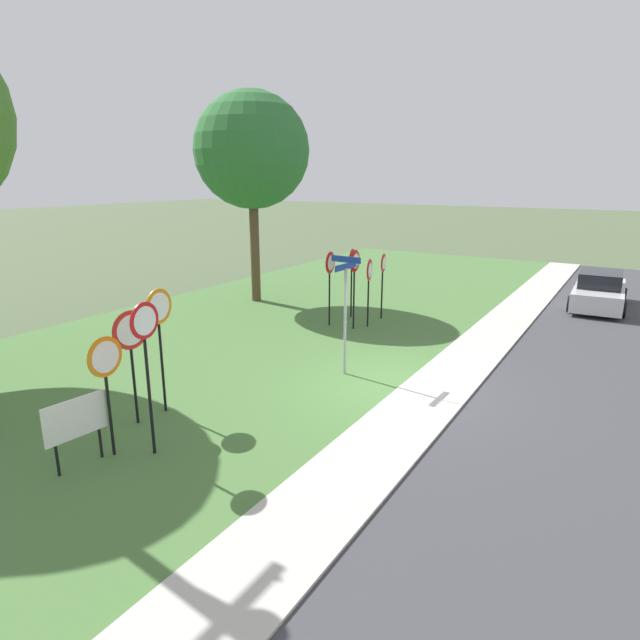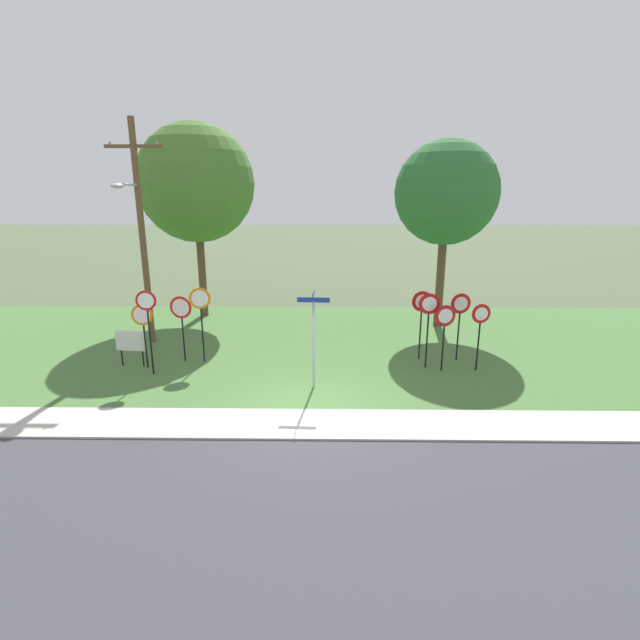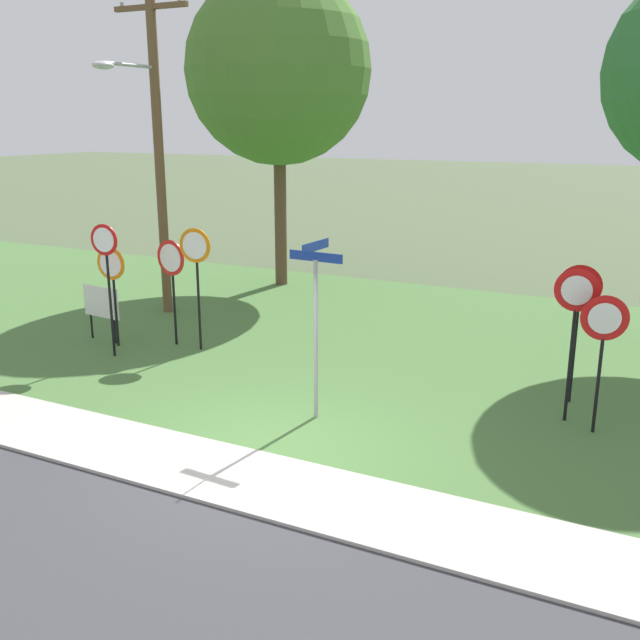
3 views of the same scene
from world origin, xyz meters
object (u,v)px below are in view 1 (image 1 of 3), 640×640
object	(u,v)px
stop_sign_near_left	(106,371)
stop_sign_near_right	(160,323)
street_name_post	(345,305)
notice_board	(76,422)
stop_sign_far_center	(131,342)
oak_tree_right	(252,151)
stop_sign_far_left	(146,348)
yield_sign_center	(355,271)
yield_sign_near_right	(330,271)
yield_sign_near_left	(370,277)
parked_sedan_distant	(599,291)
yield_sign_far_right	(383,271)
yield_sign_far_left	(352,267)

from	to	relation	value
stop_sign_near_left	stop_sign_near_right	xyz separation A→B (m)	(1.79, 0.61, 0.34)
street_name_post	notice_board	bearing A→B (deg)	167.40
stop_sign_far_center	oak_tree_right	distance (m)	11.80
stop_sign_near_right	stop_sign_far_left	size ratio (longest dim) A/B	0.95
oak_tree_right	yield_sign_center	bearing A→B (deg)	-106.87
stop_sign_near_right	yield_sign_near_right	bearing A→B (deg)	-2.27
yield_sign_center	oak_tree_right	distance (m)	6.72
yield_sign_near_left	parked_sedan_distant	world-z (taller)	yield_sign_near_left
yield_sign_far_right	street_name_post	size ratio (longest dim) A/B	0.77
yield_sign_far_right	yield_sign_center	distance (m)	1.68
stop_sign_far_center	oak_tree_right	bearing A→B (deg)	32.59
yield_sign_center	parked_sedan_distant	size ratio (longest dim) A/B	0.59
stop_sign_near_left	oak_tree_right	bearing A→B (deg)	23.27
stop_sign_far_center	stop_sign_near_left	bearing A→B (deg)	-142.00
oak_tree_right	yield_sign_near_left	bearing A→B (deg)	-101.44
yield_sign_near_left	parked_sedan_distant	size ratio (longest dim) A/B	0.52
stop_sign_near_left	yield_sign_far_left	xyz separation A→B (m)	(10.74, 0.92, 0.21)
stop_sign_far_center	stop_sign_far_left	bearing A→B (deg)	-111.84
yield_sign_far_left	stop_sign_near_left	bearing A→B (deg)	176.26
yield_sign_far_left	yield_sign_far_right	distance (m)	1.08
yield_sign_near_left	yield_sign_far_right	world-z (taller)	yield_sign_far_right
stop_sign_far_center	parked_sedan_distant	bearing A→B (deg)	-16.76
oak_tree_right	yield_sign_near_right	bearing A→B (deg)	-110.64
stop_sign_near_left	yield_sign_center	xyz separation A→B (m)	(9.49, 0.16, 0.32)
stop_sign_near_left	yield_sign_far_right	bearing A→B (deg)	-3.29
oak_tree_right	parked_sedan_distant	bearing A→B (deg)	-63.13
yield_sign_far_left	stop_sign_far_center	bearing A→B (deg)	172.94
yield_sign_center	notice_board	size ratio (longest dim) A/B	2.07
stop_sign_near_right	street_name_post	bearing A→B (deg)	-34.29
oak_tree_right	stop_sign_far_center	bearing A→B (deg)	-154.40
stop_sign_far_center	notice_board	distance (m)	1.93
stop_sign_near_right	oak_tree_right	bearing A→B (deg)	21.98
stop_sign_near_right	yield_sign_far_left	world-z (taller)	stop_sign_near_right
yield_sign_center	stop_sign_near_left	bearing A→B (deg)	178.57
stop_sign_far_center	yield_sign_far_left	world-z (taller)	yield_sign_far_left
street_name_post	parked_sedan_distant	distance (m)	12.41
stop_sign_far_left	street_name_post	distance (m)	5.40
stop_sign_far_center	yield_sign_far_right	bearing A→B (deg)	2.82
stop_sign_far_left	yield_sign_near_right	distance (m)	9.16
stop_sign_far_center	yield_sign_near_right	distance (m)	8.35
stop_sign_far_center	yield_sign_near_left	bearing A→B (deg)	1.95
yield_sign_near_left	yield_sign_far_right	xyz separation A→B (m)	(1.17, 0.05, 0.01)
street_name_post	notice_board	world-z (taller)	street_name_post
yield_sign_near_left	yield_sign_far_left	size ratio (longest dim) A/B	0.93
yield_sign_far_right	street_name_post	world-z (taller)	street_name_post
yield_sign_near_left	yield_sign_center	xyz separation A→B (m)	(-0.48, 0.28, 0.25)
stop_sign_near_left	stop_sign_far_center	distance (m)	1.28
yield_sign_near_left	notice_board	distance (m)	10.56
yield_sign_center	oak_tree_right	size ratio (longest dim) A/B	0.33
yield_sign_center	street_name_post	size ratio (longest dim) A/B	0.87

